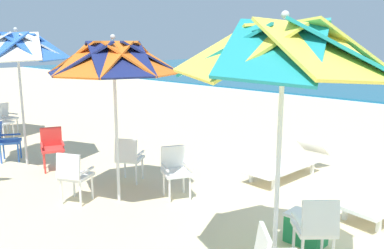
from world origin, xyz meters
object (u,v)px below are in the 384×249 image
at_px(sun_lounger_2, 289,162).
at_px(plastic_chair_4, 129,157).
at_px(beach_umbrella_1, 114,60).
at_px(beach_umbrella_2, 17,48).
at_px(cooler_box, 306,229).
at_px(beach_umbrella_0, 283,52).
at_px(plastic_chair_8, 0,121).
at_px(plastic_chair_6, 52,146).
at_px(plastic_chair_3, 74,174).
at_px(plastic_chair_7, 6,139).
at_px(plastic_chair_2, 316,227).
at_px(plastic_chair_10, 6,116).
at_px(plastic_chair_5, 175,168).

bearing_deg(sun_lounger_2, plastic_chair_4, -128.02).
bearing_deg(beach_umbrella_1, beach_umbrella_2, -175.96).
bearing_deg(cooler_box, beach_umbrella_0, -79.62).
xyz_separation_m(plastic_chair_4, plastic_chair_8, (-5.27, -0.36, 0.00)).
bearing_deg(plastic_chair_6, plastic_chair_4, 19.34).
distance_m(plastic_chair_3, cooler_box, 3.65).
xyz_separation_m(plastic_chair_7, sun_lounger_2, (4.93, 3.50, -0.22)).
bearing_deg(sun_lounger_2, plastic_chair_8, -158.67).
relative_size(plastic_chair_2, plastic_chair_4, 1.00).
bearing_deg(beach_umbrella_1, plastic_chair_4, 132.41).
height_order(plastic_chair_2, plastic_chair_7, same).
bearing_deg(plastic_chair_7, plastic_chair_10, 159.58).
distance_m(plastic_chair_8, sun_lounger_2, 7.71).
bearing_deg(plastic_chair_10, beach_umbrella_2, -14.38).
bearing_deg(plastic_chair_4, cooler_box, 3.73).
bearing_deg(beach_umbrella_2, beach_umbrella_0, 0.59).
relative_size(beach_umbrella_2, plastic_chair_10, 3.31).
bearing_deg(plastic_chair_10, plastic_chair_2, -1.07).
xyz_separation_m(plastic_chair_6, cooler_box, (5.26, 0.85, -0.30)).
distance_m(plastic_chair_4, cooler_box, 3.52).
height_order(plastic_chair_5, beach_umbrella_2, beach_umbrella_2).
height_order(beach_umbrella_0, beach_umbrella_1, beach_umbrella_0).
height_order(plastic_chair_6, cooler_box, plastic_chair_6).
bearing_deg(beach_umbrella_1, plastic_chair_5, 56.77).
relative_size(plastic_chair_2, plastic_chair_8, 1.00).
height_order(beach_umbrella_0, plastic_chair_8, beach_umbrella_0).
xyz_separation_m(beach_umbrella_1, beach_umbrella_2, (-3.06, -0.22, 0.15)).
relative_size(plastic_chair_3, plastic_chair_7, 1.00).
xyz_separation_m(plastic_chair_2, cooler_box, (-0.34, 0.42, -0.30)).
bearing_deg(plastic_chair_6, plastic_chair_5, 14.67).
height_order(plastic_chair_8, plastic_chair_10, same).
distance_m(plastic_chair_5, plastic_chair_8, 6.41).
bearing_deg(cooler_box, beach_umbrella_2, -169.53).
bearing_deg(beach_umbrella_0, plastic_chair_6, 178.00).
bearing_deg(beach_umbrella_0, beach_umbrella_1, 177.16).
xyz_separation_m(plastic_chair_8, cooler_box, (8.77, 0.59, -0.30)).
xyz_separation_m(plastic_chair_10, sun_lounger_2, (7.73, 2.45, -0.22)).
xyz_separation_m(plastic_chair_2, plastic_chair_10, (-9.67, 0.18, 0.00)).
relative_size(plastic_chair_2, sun_lounger_2, 0.40).
xyz_separation_m(plastic_chair_2, sun_lounger_2, (-1.93, 2.63, -0.22)).
bearing_deg(plastic_chair_4, plastic_chair_5, 6.90).
relative_size(beach_umbrella_0, plastic_chair_2, 3.32).
height_order(plastic_chair_2, beach_umbrella_1, beach_umbrella_1).
relative_size(beach_umbrella_0, beach_umbrella_2, 1.00).
height_order(plastic_chair_3, sun_lounger_2, plastic_chair_3).
xyz_separation_m(plastic_chair_4, cooler_box, (3.50, 0.23, -0.30)).
xyz_separation_m(plastic_chair_6, plastic_chair_8, (-3.51, 0.26, 0.00)).
bearing_deg(plastic_chair_7, plastic_chair_3, -2.80).
relative_size(plastic_chair_6, cooler_box, 1.73).
relative_size(plastic_chair_4, plastic_chair_10, 1.00).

